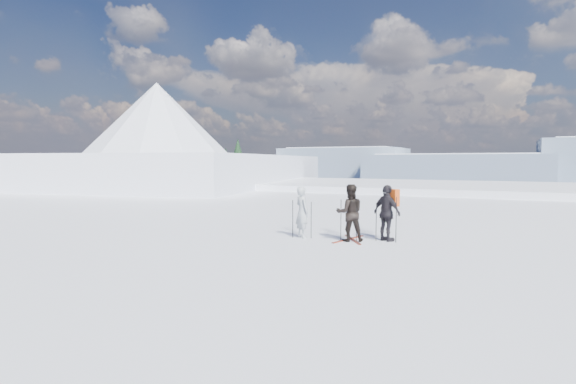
# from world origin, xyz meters

# --- Properties ---
(lake_basin) EXTENTS (820.00, 820.00, 71.62)m
(lake_basin) POSITION_xyz_m (0.00, 30.00, -6.50)
(lake_basin) COLOR white
(lake_basin) RESTS_ON ground
(far_mountain_range) EXTENTS (770.00, 110.00, 53.00)m
(far_mountain_range) POSITION_xyz_m (29.60, 454.78, -7.19)
(far_mountain_range) COLOR slate
(far_mountain_range) RESTS_ON ground
(near_ridge) EXTENTS (31.37, 35.68, 25.62)m
(near_ridge) POSITION_xyz_m (-26.56, 29.34, -3.48)
(near_ridge) COLOR white
(near_ridge) RESTS_ON ground
(skier_grey) EXTENTS (0.71, 0.67, 1.64)m
(skier_grey) POSITION_xyz_m (-2.16, 3.28, 0.82)
(skier_grey) COLOR #9FA7AE
(skier_grey) RESTS_ON ground
(skier_dark) EXTENTS (1.06, 0.98, 1.74)m
(skier_dark) POSITION_xyz_m (-0.59, 3.32, 0.87)
(skier_dark) COLOR black
(skier_dark) RESTS_ON ground
(skier_pack) EXTENTS (1.09, 0.86, 1.72)m
(skier_pack) POSITION_xyz_m (0.43, 3.82, 0.86)
(skier_pack) COLOR black
(skier_pack) RESTS_ON ground
(backpack) EXTENTS (0.42, 0.36, 0.53)m
(backpack) POSITION_xyz_m (0.55, 4.04, 1.99)
(backpack) COLOR #C24512
(backpack) RESTS_ON skier_pack
(ski_poles) EXTENTS (3.19, 0.59, 1.37)m
(ski_poles) POSITION_xyz_m (-0.74, 3.40, 0.61)
(ski_poles) COLOR black
(ski_poles) RESTS_ON ground
(skis_loose) EXTENTS (0.99, 1.67, 0.03)m
(skis_loose) POSITION_xyz_m (-0.64, 3.55, 0.01)
(skis_loose) COLOR black
(skis_loose) RESTS_ON ground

